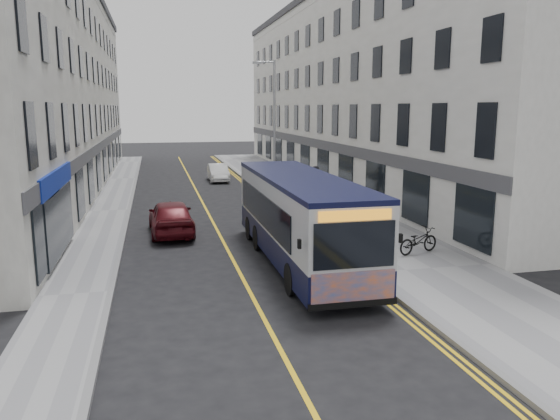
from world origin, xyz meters
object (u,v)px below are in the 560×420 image
streetlamp (273,125)px  pedestrian_near (306,184)px  city_bus (300,216)px  pedestrian_far (316,183)px  car_white (218,173)px  car_maroon (171,217)px  bicycle (418,241)px

streetlamp → pedestrian_near: streetlamp is taller
streetlamp → city_bus: (-1.94, -13.26, -2.70)m
city_bus → pedestrian_far: city_bus is taller
streetlamp → city_bus: 13.67m
streetlamp → pedestrian_far: bearing=-25.3°
city_bus → pedestrian_far: size_ratio=5.49×
pedestrian_far → car_white: size_ratio=0.50×
city_bus → car_maroon: (-4.23, 5.52, -0.92)m
streetlamp → car_maroon: bearing=-128.6°
city_bus → car_white: size_ratio=2.77×
streetlamp → city_bus: size_ratio=0.75×
pedestrian_near → car_maroon: 11.11m
streetlamp → car_white: (-2.21, 9.03, -3.75)m
car_maroon → streetlamp: bearing=-130.9°
pedestrian_far → car_white: bearing=77.8°
car_white → car_maroon: 17.23m
car_white → bicycle: bearing=-77.7°
pedestrian_far → streetlamp: bearing=118.6°
pedestrian_near → car_maroon: bearing=-125.8°
car_white → car_maroon: size_ratio=0.86×
pedestrian_far → car_white: (-4.51, 10.12, -0.45)m
bicycle → pedestrian_near: pedestrian_near is taller
bicycle → pedestrian_near: bearing=-16.3°
streetlamp → car_maroon: 10.54m
streetlamp → pedestrian_far: (2.30, -1.09, -3.30)m
city_bus → bicycle: city_bus is taller
pedestrian_far → car_white: 11.09m
pedestrian_near → car_maroon: size_ratio=0.36×
bicycle → car_white: size_ratio=0.47×
streetlamp → car_white: size_ratio=2.09×
streetlamp → city_bus: streetlamp is taller
city_bus → bicycle: bearing=-1.8°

